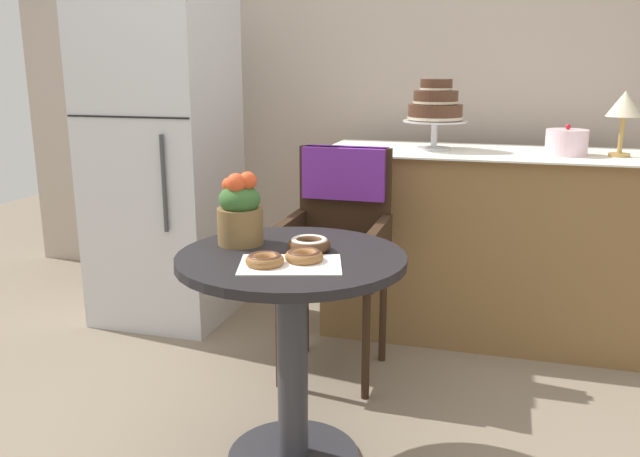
# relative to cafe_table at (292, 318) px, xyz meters

# --- Properties ---
(back_wall) EXTENTS (4.80, 0.10, 2.70)m
(back_wall) POSITION_rel_cafe_table_xyz_m (0.00, 1.85, 0.84)
(back_wall) COLOR #B2A393
(back_wall) RESTS_ON ground
(cafe_table) EXTENTS (0.72, 0.72, 0.72)m
(cafe_table) POSITION_rel_cafe_table_xyz_m (0.00, 0.00, 0.00)
(cafe_table) COLOR black
(cafe_table) RESTS_ON ground
(wicker_chair) EXTENTS (0.42, 0.45, 0.95)m
(wicker_chair) POSITION_rel_cafe_table_xyz_m (-0.04, 0.75, 0.13)
(wicker_chair) COLOR #332114
(wicker_chair) RESTS_ON ground
(paper_napkin) EXTENTS (0.34, 0.28, 0.00)m
(paper_napkin) POSITION_rel_cafe_table_xyz_m (0.03, -0.11, 0.21)
(paper_napkin) COLOR white
(paper_napkin) RESTS_ON cafe_table
(donut_front) EXTENTS (0.12, 0.12, 0.04)m
(donut_front) POSITION_rel_cafe_table_xyz_m (0.06, -0.07, 0.23)
(donut_front) COLOR #936033
(donut_front) RESTS_ON cafe_table
(donut_mid) EXTENTS (0.14, 0.14, 0.04)m
(donut_mid) POSITION_rel_cafe_table_xyz_m (0.04, 0.05, 0.24)
(donut_mid) COLOR #4C2D19
(donut_mid) RESTS_ON cafe_table
(donut_side) EXTENTS (0.11, 0.11, 0.04)m
(donut_side) POSITION_rel_cafe_table_xyz_m (-0.04, -0.14, 0.23)
(donut_side) COLOR #936033
(donut_side) RESTS_ON cafe_table
(flower_vase) EXTENTS (0.15, 0.15, 0.24)m
(flower_vase) POSITION_rel_cafe_table_xyz_m (-0.20, 0.07, 0.32)
(flower_vase) COLOR brown
(flower_vase) RESTS_ON cafe_table
(display_counter) EXTENTS (1.56, 0.62, 0.90)m
(display_counter) POSITION_rel_cafe_table_xyz_m (0.55, 1.30, -0.05)
(display_counter) COLOR olive
(display_counter) RESTS_ON ground
(tiered_cake_stand) EXTENTS (0.30, 0.30, 0.33)m
(tiered_cake_stand) POSITION_rel_cafe_table_xyz_m (0.29, 1.30, 0.59)
(tiered_cake_stand) COLOR silver
(tiered_cake_stand) RESTS_ON display_counter
(round_layer_cake) EXTENTS (0.18, 0.18, 0.14)m
(round_layer_cake) POSITION_rel_cafe_table_xyz_m (0.88, 1.27, 0.45)
(round_layer_cake) COLOR silver
(round_layer_cake) RESTS_ON display_counter
(table_lamp) EXTENTS (0.15, 0.15, 0.28)m
(table_lamp) POSITION_rel_cafe_table_xyz_m (1.10, 1.27, 0.61)
(table_lamp) COLOR #B28C47
(table_lamp) RESTS_ON display_counter
(refrigerator) EXTENTS (0.64, 0.63, 1.70)m
(refrigerator) POSITION_rel_cafe_table_xyz_m (-1.05, 1.10, 0.34)
(refrigerator) COLOR silver
(refrigerator) RESTS_ON ground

